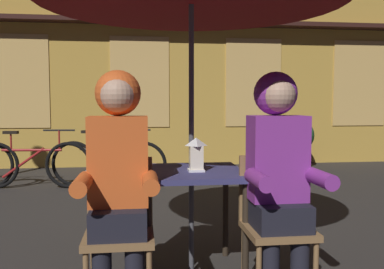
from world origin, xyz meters
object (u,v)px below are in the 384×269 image
at_px(person_right_hooded, 279,162).
at_px(potted_plant, 297,139).
at_px(bicycle_second, 32,164).
at_px(bicycle_third, 108,163).
at_px(cafe_table, 191,185).
at_px(chair_right, 275,218).
at_px(chair_left, 120,223).
at_px(person_left_hooded, 118,165).
at_px(lantern, 196,154).

relative_size(person_right_hooded, potted_plant, 1.52).
distance_m(bicycle_second, bicycle_third, 1.06).
relative_size(cafe_table, potted_plant, 0.80).
xyz_separation_m(chair_right, potted_plant, (2.04, 4.79, 0.05)).
distance_m(chair_left, potted_plant, 5.65).
bearing_deg(chair_left, bicycle_second, 111.18).
distance_m(cafe_table, potted_plant, 5.09).
xyz_separation_m(cafe_table, bicycle_third, (-0.80, 3.18, -0.29)).
xyz_separation_m(person_left_hooded, potted_plant, (3.00, 4.85, -0.30)).
height_order(bicycle_third, potted_plant, potted_plant).
relative_size(chair_left, person_right_hooded, 0.62).
bearing_deg(cafe_table, person_right_hooded, -41.57).
xyz_separation_m(person_right_hooded, potted_plant, (2.04, 4.85, -0.30)).
distance_m(cafe_table, lantern, 0.23).
height_order(chair_left, chair_right, same).
bearing_deg(cafe_table, bicycle_second, 120.18).
bearing_deg(lantern, cafe_table, 117.51).
xyz_separation_m(person_right_hooded, bicycle_second, (-2.35, 3.63, -0.50)).
distance_m(cafe_table, person_right_hooded, 0.67).
bearing_deg(chair_left, cafe_table, 37.55).
distance_m(lantern, person_left_hooded, 0.63).
relative_size(cafe_table, chair_left, 0.85).
distance_m(person_left_hooded, potted_plant, 5.71).
height_order(lantern, potted_plant, lantern).
bearing_deg(cafe_table, chair_left, -142.45).
height_order(cafe_table, chair_left, chair_left).
distance_m(lantern, bicycle_third, 3.38).
xyz_separation_m(cafe_table, potted_plant, (2.52, 4.42, -0.09)).
xyz_separation_m(lantern, bicycle_third, (-0.83, 3.24, -0.51)).
bearing_deg(person_left_hooded, bicycle_second, 110.87).
xyz_separation_m(chair_left, potted_plant, (3.00, 4.79, 0.05)).
distance_m(lantern, chair_right, 0.67).
height_order(lantern, bicycle_third, lantern).
bearing_deg(lantern, bicycle_second, 120.14).
height_order(lantern, person_left_hooded, person_left_hooded).
bearing_deg(chair_right, bicycle_third, 109.82).
xyz_separation_m(person_left_hooded, bicycle_second, (-1.39, 3.63, -0.50)).
xyz_separation_m(lantern, chair_right, (0.45, -0.32, -0.37)).
bearing_deg(lantern, person_left_hooded, -143.45).
bearing_deg(person_right_hooded, person_left_hooded, 180.00).
distance_m(cafe_table, chair_right, 0.62).
distance_m(chair_right, bicycle_third, 3.78).
distance_m(lantern, bicycle_second, 3.80).
relative_size(chair_left, bicycle_second, 0.52).
bearing_deg(cafe_table, bicycle_third, 104.11).
relative_size(person_left_hooded, person_right_hooded, 1.00).
distance_m(chair_right, bicycle_second, 4.28).
xyz_separation_m(bicycle_second, bicycle_third, (1.06, -0.02, 0.00)).
xyz_separation_m(chair_left, bicycle_third, (-0.32, 3.55, -0.14)).
distance_m(person_right_hooded, bicycle_second, 4.35).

